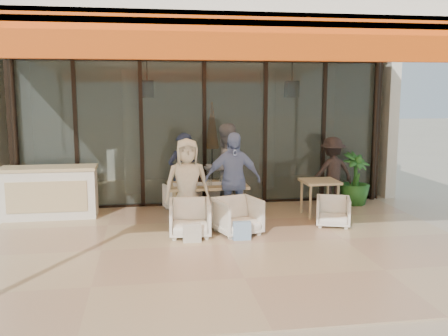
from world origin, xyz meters
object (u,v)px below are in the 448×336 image
object	(u,v)px
chair_near_left	(190,216)
chair_far_left	(182,196)
chair_far_right	(221,195)
diner_grey	(225,170)
potted_palm	(355,179)
host_counter	(50,192)
standing_woman	(332,172)
dining_table	(207,187)
diner_cream	(187,184)
chair_near_right	(238,214)
side_chair	(333,210)
side_table	(320,185)
diner_navy	(183,175)
diner_periwinkle	(233,180)

from	to	relation	value
chair_near_left	chair_far_left	bearing A→B (deg)	93.53
chair_far_right	diner_grey	size ratio (longest dim) A/B	0.33
chair_far_left	potted_palm	bearing A→B (deg)	157.63
host_counter	standing_woman	distance (m)	5.88
dining_table	diner_cream	world-z (taller)	diner_cream
diner_cream	standing_woman	distance (m)	3.50
chair_near_right	side_chair	xyz separation A→B (m)	(1.85, 0.25, -0.05)
diner_grey	standing_woman	bearing A→B (deg)	168.93
chair_near_left	potted_palm	size ratio (longest dim) A/B	0.61
potted_palm	chair_near_right	bearing A→B (deg)	-148.04
diner_cream	side_table	bearing A→B (deg)	8.97
diner_navy	chair_far_left	bearing A→B (deg)	-104.86
host_counter	diner_cream	xyz separation A→B (m)	(2.62, -1.18, 0.30)
diner_grey	side_chair	world-z (taller)	diner_grey
standing_woman	side_table	bearing A→B (deg)	46.93
diner_periwinkle	potted_palm	bearing A→B (deg)	23.68
host_counter	chair_near_left	distance (m)	3.11
chair_far_left	diner_periwinkle	size ratio (longest dim) A/B	0.36
dining_table	diner_grey	xyz separation A→B (m)	(0.43, 0.44, 0.25)
chair_near_left	side_chair	distance (m)	2.71
chair_far_right	chair_near_right	bearing A→B (deg)	99.30
host_counter	chair_far_right	xyz separation A→B (m)	(3.46, 0.22, -0.22)
dining_table	side_table	world-z (taller)	dining_table
potted_palm	dining_table	bearing A→B (deg)	-165.27
chair_far_right	chair_far_left	bearing A→B (deg)	9.30
dining_table	chair_far_left	bearing A→B (deg)	113.59
diner_periwinkle	side_chair	world-z (taller)	diner_periwinkle
chair_near_left	diner_navy	xyz separation A→B (m)	(0.00, 1.40, 0.49)
chair_near_right	standing_woman	bearing A→B (deg)	18.96
chair_near_left	standing_woman	size ratio (longest dim) A/B	0.47
chair_near_left	chair_near_right	size ratio (longest dim) A/B	0.99
chair_near_right	diner_navy	bearing A→B (deg)	103.29
diner_navy	diner_cream	size ratio (longest dim) A/B	1.02
host_counter	diner_navy	xyz separation A→B (m)	(2.62, -0.28, 0.32)
dining_table	chair_near_right	distance (m)	1.10
diner_periwinkle	standing_woman	distance (m)	2.74
diner_grey	diner_periwinkle	distance (m)	0.90
diner_cream	chair_near_right	bearing A→B (deg)	-32.34
chair_far_left	diner_grey	world-z (taller)	diner_grey
side_table	chair_far_left	bearing A→B (deg)	161.54
dining_table	standing_woman	distance (m)	2.96
chair_near_left	diner_cream	distance (m)	0.69
chair_far_left	chair_far_right	size ratio (longest dim) A/B	1.05
diner_cream	chair_near_left	bearing A→B (deg)	-91.57
chair_far_right	potted_palm	xyz separation A→B (m)	(2.96, -0.05, 0.28)
chair_far_right	diner_cream	bearing A→B (deg)	68.34
diner_grey	diner_cream	bearing A→B (deg)	26.63
chair_near_right	side_table	xyz separation A→B (m)	(1.85, 1.00, 0.27)
chair_far_right	chair_near_left	xyz separation A→B (m)	(-0.84, -1.90, 0.05)
diner_grey	side_chair	bearing A→B (deg)	127.86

